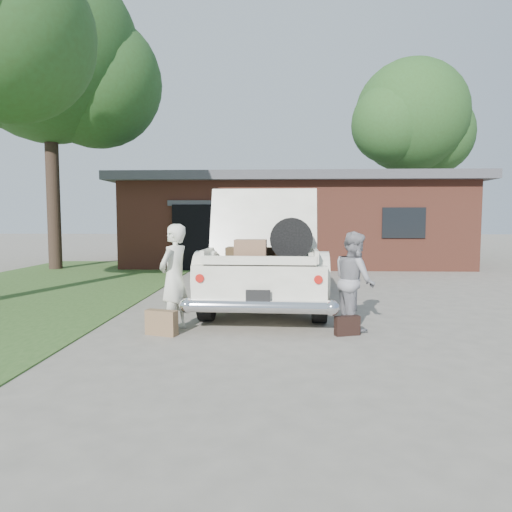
{
  "coord_description": "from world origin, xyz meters",
  "views": [
    {
      "loc": [
        0.33,
        -7.09,
        1.73
      ],
      "look_at": [
        0.0,
        0.6,
        1.1
      ],
      "focal_mm": 32.0,
      "sensor_mm": 36.0,
      "label": 1
    }
  ],
  "objects": [
    {
      "name": "ground",
      "position": [
        0.0,
        0.0,
        0.0
      ],
      "size": [
        90.0,
        90.0,
        0.0
      ],
      "primitive_type": "plane",
      "color": "gray",
      "rests_on": "ground"
    },
    {
      "name": "grass_strip",
      "position": [
        -5.5,
        3.0,
        0.01
      ],
      "size": [
        6.0,
        16.0,
        0.02
      ],
      "primitive_type": "cube",
      "color": "#2D4C1E",
      "rests_on": "ground"
    },
    {
      "name": "house",
      "position": [
        0.98,
        11.47,
        1.67
      ],
      "size": [
        12.8,
        7.8,
        3.3
      ],
      "color": "brown",
      "rests_on": "ground"
    },
    {
      "name": "tree_back",
      "position": [
        -7.15,
        8.2,
        6.95
      ],
      "size": [
        6.89,
        5.99,
        10.26
      ],
      "color": "#38281E",
      "rests_on": "ground"
    },
    {
      "name": "tree_right",
      "position": [
        7.37,
        17.21,
        6.7
      ],
      "size": [
        6.61,
        5.75,
        9.88
      ],
      "color": "#38281E",
      "rests_on": "ground"
    },
    {
      "name": "sedan",
      "position": [
        0.19,
        2.28,
        0.81
      ],
      "size": [
        2.37,
        5.62,
        2.25
      ],
      "rotation": [
        0.0,
        0.0,
        -0.04
      ],
      "color": "white",
      "rests_on": "ground"
    },
    {
      "name": "woman_left",
      "position": [
        -1.23,
        -0.18,
        0.83
      ],
      "size": [
        0.59,
        0.71,
        1.65
      ],
      "primitive_type": "imported",
      "rotation": [
        0.0,
        0.0,
        -1.95
      ],
      "color": "silver",
      "rests_on": "ground"
    },
    {
      "name": "woman_right",
      "position": [
        1.57,
        0.06,
        0.77
      ],
      "size": [
        0.73,
        0.85,
        1.53
      ],
      "primitive_type": "imported",
      "rotation": [
        0.0,
        0.0,
        1.78
      ],
      "color": "gray",
      "rests_on": "ground"
    },
    {
      "name": "suitcase_left",
      "position": [
        -1.36,
        -0.48,
        0.19
      ],
      "size": [
        0.51,
        0.29,
        0.37
      ],
      "primitive_type": "cube",
      "rotation": [
        0.0,
        0.0,
        -0.31
      ],
      "color": "brown",
      "rests_on": "ground"
    },
    {
      "name": "suitcase_right",
      "position": [
        1.4,
        -0.38,
        0.15
      ],
      "size": [
        0.39,
        0.23,
        0.29
      ],
      "primitive_type": "cube",
      "rotation": [
        0.0,
        0.0,
        0.3
      ],
      "color": "black",
      "rests_on": "ground"
    }
  ]
}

